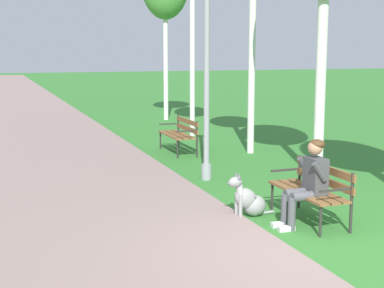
% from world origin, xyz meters
% --- Properties ---
extents(ground_plane, '(120.00, 120.00, 0.00)m').
position_xyz_m(ground_plane, '(0.00, 0.00, 0.00)').
color(ground_plane, '#33752D').
extents(paved_path, '(3.90, 60.00, 0.04)m').
position_xyz_m(paved_path, '(-2.31, 24.00, 0.02)').
color(paved_path, gray).
rests_on(paved_path, ground).
extents(park_bench_near, '(0.55, 1.50, 0.85)m').
position_xyz_m(park_bench_near, '(0.55, 1.26, 0.51)').
color(park_bench_near, brown).
rests_on(park_bench_near, ground).
extents(park_bench_mid, '(0.55, 1.50, 0.85)m').
position_xyz_m(park_bench_mid, '(0.52, 7.25, 0.51)').
color(park_bench_mid, brown).
rests_on(park_bench_mid, ground).
extents(person_seated_on_near_bench, '(0.74, 0.49, 1.25)m').
position_xyz_m(person_seated_on_near_bench, '(0.34, 1.05, 0.68)').
color(person_seated_on_near_bench, '#4C4C51').
rests_on(person_seated_on_near_bench, ground).
extents(dog_grey, '(0.83, 0.31, 0.71)m').
position_xyz_m(dog_grey, '(-0.25, 1.75, 0.26)').
color(dog_grey, gray).
rests_on(dog_grey, ground).
extents(lamp_post_near, '(0.24, 0.24, 4.76)m').
position_xyz_m(lamp_post_near, '(0.06, 4.31, 2.46)').
color(lamp_post_near, gray).
rests_on(lamp_post_near, ground).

